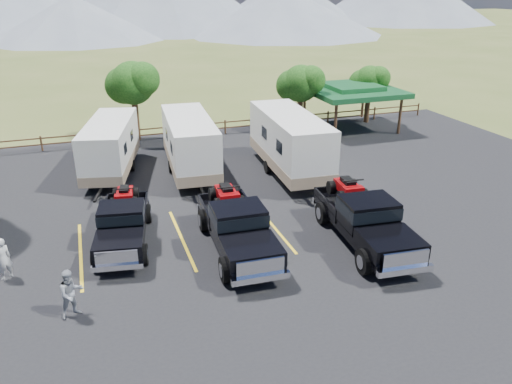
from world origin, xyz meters
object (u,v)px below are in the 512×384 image
object	(u,v)px
rig_center	(237,225)
person_b	(71,293)
rig_right	(364,218)
trailer_center	(190,144)
trailer_right	(290,143)
person_a	(3,259)
pavilion	(352,90)
trailer_left	(111,147)
rig_left	(123,222)

from	to	relation	value
rig_center	person_b	xyz separation A→B (m)	(-6.19, -2.46, -0.22)
rig_right	trailer_center	world-z (taller)	trailer_center
trailer_right	person_a	bearing A→B (deg)	-150.45
pavilion	rig_center	size ratio (longest dim) A/B	0.95
pavilion	person_a	bearing A→B (deg)	-147.09
rig_right	person_a	xyz separation A→B (m)	(-13.49, 1.72, -0.26)
trailer_right	person_b	distance (m)	15.04
trailer_center	trailer_right	world-z (taller)	trailer_right
rig_right	trailer_left	world-z (taller)	trailer_left
trailer_right	person_a	distance (m)	15.27
trailer_center	person_b	xyz separation A→B (m)	(-6.31, -11.61, -0.81)
rig_right	trailer_left	size ratio (longest dim) A/B	0.81
person_a	rig_right	bearing A→B (deg)	139.59
trailer_left	person_a	world-z (taller)	trailer_left
pavilion	rig_left	distance (m)	21.37
trailer_left	person_a	size ratio (longest dim) A/B	5.22
pavilion	rig_left	xyz separation A→B (m)	(-17.24, -12.50, -1.83)
pavilion	person_b	distance (m)	25.75
rig_left	pavilion	bearing A→B (deg)	45.79
pavilion	rig_left	world-z (taller)	pavilion
pavilion	rig_right	xyz separation A→B (m)	(-8.03, -15.65, -1.68)
pavilion	person_a	size ratio (longest dim) A/B	3.86
rig_right	trailer_right	distance (m)	8.41
trailer_center	person_a	size ratio (longest dim) A/B	5.59
person_b	person_a	bearing A→B (deg)	104.99
person_a	person_b	world-z (taller)	person_b
pavilion	trailer_center	distance (m)	14.06
trailer_left	trailer_center	bearing A→B (deg)	-3.33
person_b	trailer_left	bearing A→B (deg)	58.77
trailer_left	rig_center	bearing A→B (deg)	-55.17
rig_left	person_a	size ratio (longest dim) A/B	3.69
rig_left	person_a	world-z (taller)	rig_left
rig_center	person_b	world-z (taller)	rig_center
trailer_center	person_a	world-z (taller)	trailer_center
rig_right	trailer_center	bearing A→B (deg)	120.85
rig_left	trailer_right	world-z (taller)	trailer_right
rig_center	trailer_right	world-z (taller)	trailer_right
trailer_left	person_b	world-z (taller)	trailer_left
rig_right	trailer_right	world-z (taller)	trailer_right
rig_center	trailer_left	distance (m)	11.17
trailer_left	rig_left	bearing A→B (deg)	-77.39
person_a	pavilion	bearing A→B (deg)	179.78
trailer_left	trailer_right	distance (m)	9.79
rig_left	rig_center	bearing A→B (deg)	-16.01
rig_left	rig_center	world-z (taller)	rig_center
rig_center	trailer_center	world-z (taller)	trailer_center
trailer_left	trailer_center	xyz separation A→B (m)	(4.13, -1.27, 0.10)
rig_center	trailer_right	bearing A→B (deg)	56.90
rig_center	rig_right	world-z (taller)	rig_right
person_a	trailer_center	bearing A→B (deg)	-168.24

